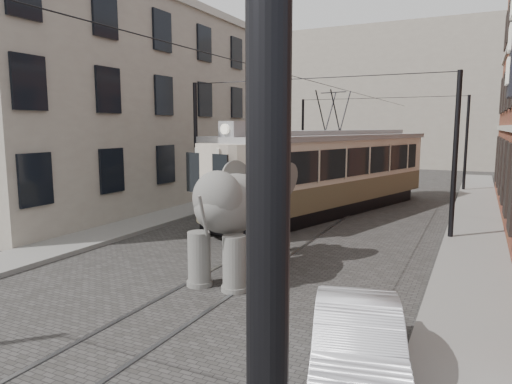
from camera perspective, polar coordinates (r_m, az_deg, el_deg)
The scene contains 10 objects.
ground at distance 13.71m, azimuth -1.21°, elevation -9.19°, with size 120.00×120.00×0.00m, color #3A3836.
tram_rails at distance 13.71m, azimuth -1.21°, elevation -9.15°, with size 1.54×80.00×0.02m, color slate, non-canonical shape.
sidewalk_right at distance 12.33m, azimuth 25.07°, elevation -11.62°, with size 2.00×60.00×0.15m, color slate.
sidewalk_left at distance 17.52m, azimuth -20.61°, elevation -5.63°, with size 2.00×60.00×0.15m, color slate.
stucco_building at distance 27.52m, azimuth -12.44°, elevation 9.83°, with size 7.00×24.00×10.00m, color gray.
distant_block at distance 52.09m, azimuth 19.54°, elevation 10.85°, with size 28.00×10.00×14.00m, color gray.
catenary at distance 17.79m, azimuth 5.53°, elevation 4.59°, with size 11.00×30.20×6.00m, color black, non-canonical shape.
tram at distance 22.04m, azimuth 9.36°, elevation 4.79°, with size 2.96×14.34×5.69m, color beige, non-canonical shape.
elephant at distance 12.47m, azimuth -2.77°, elevation -3.50°, with size 2.82×5.13×3.14m, color #5F5D58, non-canonical shape.
parked_car at distance 7.86m, azimuth 12.38°, elevation -17.99°, with size 1.37×3.91×1.29m, color silver.
Camera 1 is at (5.95, -11.66, 4.07)m, focal length 32.40 mm.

